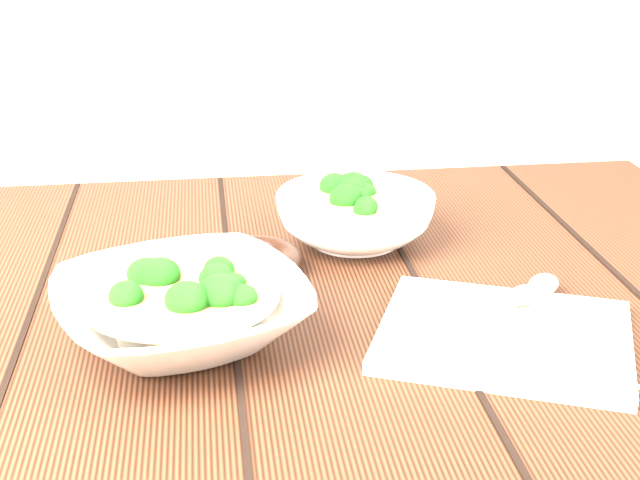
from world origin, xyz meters
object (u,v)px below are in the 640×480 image
napkin (504,336)px  soup_bowl_back (355,216)px  table (255,398)px  trivet (253,262)px  soup_bowl_front (182,308)px

napkin → soup_bowl_back: bearing=133.2°
table → trivet: (0.01, 0.06, 0.13)m
table → soup_bowl_back: bearing=46.6°
soup_bowl_front → soup_bowl_back: bearing=46.9°
table → trivet: trivet is taller
trivet → soup_bowl_back: bearing=31.6°
napkin → table: bearing=174.7°
soup_bowl_front → trivet: 0.16m
table → napkin: size_ratio=5.26×
trivet → soup_bowl_front: bearing=-118.6°
soup_bowl_front → trivet: bearing=61.4°
table → soup_bowl_front: (-0.07, -0.07, 0.15)m
soup_bowl_front → napkin: (0.30, -0.05, -0.02)m
table → soup_bowl_back: soup_bowl_back is taller
napkin → trivet: bearing=163.3°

